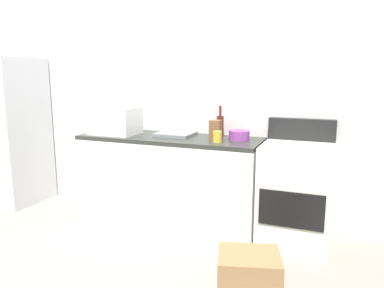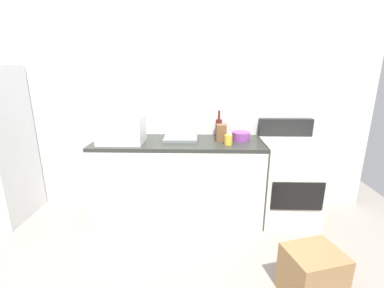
% 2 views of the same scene
% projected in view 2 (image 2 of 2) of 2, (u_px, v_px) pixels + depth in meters
% --- Properties ---
extents(wall_back, '(5.00, 0.10, 2.60)m').
position_uv_depth(wall_back, '(153.00, 100.00, 3.07)').
color(wall_back, silver).
rests_on(wall_back, ground_plane).
extents(kitchen_counter, '(1.80, 0.60, 0.90)m').
position_uv_depth(kitchen_counter, '(178.00, 180.00, 2.96)').
color(kitchen_counter, white).
rests_on(kitchen_counter, ground_plane).
extents(stove_oven, '(0.60, 0.61, 1.10)m').
position_uv_depth(stove_oven, '(288.00, 179.00, 2.94)').
color(stove_oven, silver).
rests_on(stove_oven, ground_plane).
extents(microwave, '(0.46, 0.34, 0.27)m').
position_uv_depth(microwave, '(121.00, 130.00, 2.75)').
color(microwave, white).
rests_on(microwave, kitchen_counter).
extents(sink_basin, '(0.36, 0.32, 0.03)m').
position_uv_depth(sink_basin, '(181.00, 138.00, 2.90)').
color(sink_basin, slate).
rests_on(sink_basin, kitchen_counter).
extents(wine_bottle, '(0.07, 0.07, 0.30)m').
position_uv_depth(wine_bottle, '(219.00, 127.00, 2.99)').
color(wine_bottle, '#591E19').
rests_on(wine_bottle, kitchen_counter).
extents(coffee_mug, '(0.08, 0.08, 0.10)m').
position_uv_depth(coffee_mug, '(228.00, 140.00, 2.70)').
color(coffee_mug, gold).
rests_on(coffee_mug, kitchen_counter).
extents(knife_block, '(0.10, 0.10, 0.18)m').
position_uv_depth(knife_block, '(221.00, 133.00, 2.82)').
color(knife_block, brown).
rests_on(knife_block, kitchen_counter).
extents(mixing_bowl, '(0.19, 0.19, 0.09)m').
position_uv_depth(mixing_bowl, '(241.00, 136.00, 2.87)').
color(mixing_bowl, purple).
rests_on(mixing_bowl, kitchen_counter).
extents(cardboard_box_large, '(0.46, 0.42, 0.39)m').
position_uv_depth(cardboard_box_large, '(312.00, 275.00, 1.94)').
color(cardboard_box_large, olive).
rests_on(cardboard_box_large, ground_plane).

